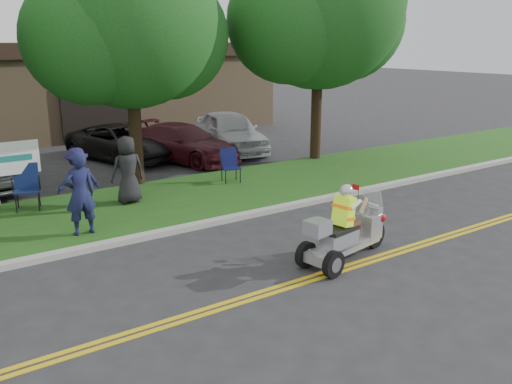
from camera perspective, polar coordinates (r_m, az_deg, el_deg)
ground at (r=9.83m, az=1.45°, el=-8.88°), size 120.00×120.00×0.00m
centerline_near at (r=9.41m, az=3.55°, el=-10.05°), size 60.00×0.10×0.01m
centerline_far at (r=9.52m, az=2.95°, el=-9.71°), size 60.00×0.10×0.01m
curb at (r=12.23m, az=-6.94°, el=-3.66°), size 60.00×0.25×0.12m
grass_verge at (r=14.09m, az=-11.00°, el=-1.25°), size 60.00×4.00×0.10m
commercial_building at (r=27.28m, az=-19.18°, el=10.45°), size 18.00×8.20×4.00m
tree_mid at (r=15.60m, az=-13.06°, el=16.57°), size 5.88×4.80×7.05m
tree_right at (r=18.87m, az=6.76°, el=18.43°), size 6.86×5.60×8.07m
business_sign at (r=14.32m, az=-24.25°, el=2.89°), size 1.25×0.06×1.75m
trike_scooter at (r=10.43m, az=9.39°, el=-4.44°), size 2.33×0.93×1.53m
lawn_chair_a at (r=14.31m, az=-23.00°, el=0.81°), size 0.71×0.73×1.10m
lawn_chair_b at (r=15.80m, az=-2.78°, el=3.07°), size 0.62×0.64×0.96m
spectator_adult_left at (r=11.90m, az=-18.02°, el=-0.17°), size 0.65×0.43×1.78m
spectator_chair_a at (r=13.60m, az=-18.22°, el=1.24°), size 1.02×0.61×1.55m
spectator_chair_b at (r=13.95m, az=-13.35°, el=2.30°), size 0.84×0.54×1.71m
parked_car_mid at (r=19.74m, az=-13.91°, el=5.09°), size 3.32×4.86×1.24m
parked_car_right at (r=19.06m, az=-7.71°, el=5.13°), size 3.19×4.79×1.29m
parked_car_far_right at (r=20.55m, az=-2.80°, el=6.37°), size 2.74×4.81×1.54m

